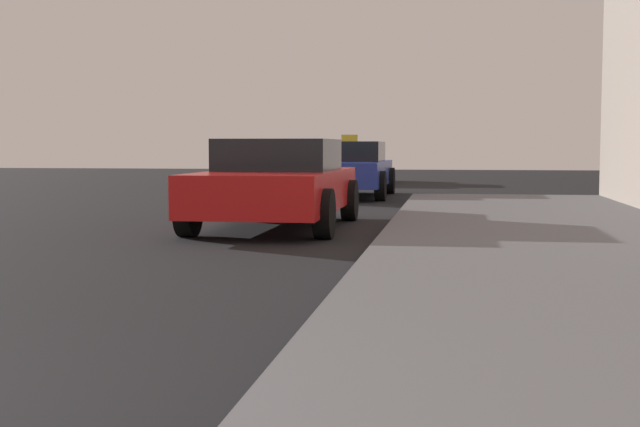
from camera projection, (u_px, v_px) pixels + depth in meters
car_red at (277, 183)px, 12.32m from camera, size 2.00×4.24×1.27m
car_blue at (349, 169)px, 19.82m from camera, size 1.93×4.33×1.43m
car_green at (349, 162)px, 27.44m from camera, size 1.97×4.20×1.43m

